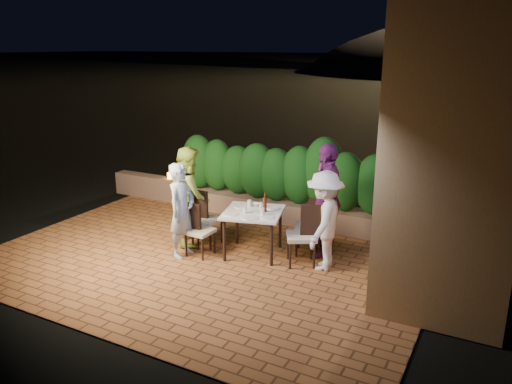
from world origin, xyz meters
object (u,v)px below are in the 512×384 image
Objects in this scene: chair_left_back at (207,218)px; diner_blue at (182,211)px; beer_bottle at (265,202)px; chair_left_front at (200,230)px; diner_white at (324,221)px; diner_green at (190,195)px; chair_right_front at (301,235)px; dining_table at (253,233)px; parapet_lamp at (170,176)px; bowl at (255,204)px; diner_purple at (327,200)px; chair_right_back at (309,226)px.

diner_blue is at bearing -99.38° from chair_left_back.
beer_bottle is at bearing 4.23° from chair_left_back.
diner_white is at bearing 16.39° from chair_left_front.
chair_left_back is at bearing -127.41° from diner_green.
chair_right_front is at bearing 18.17° from chair_left_front.
diner_blue reaches higher than dining_table.
dining_table is 1.31m from diner_green.
chair_left_back is 0.49m from diner_green.
dining_table is 0.60× the size of diner_white.
diner_white is 11.09× the size of parapet_lamp.
dining_table is 0.50m from bowl.
parapet_lamp is (-2.28, 2.20, 0.13)m from chair_left_front.
dining_table is 0.90m from chair_left_back.
beer_bottle is 1.16m from chair_left_back.
chair_left_front is at bearing -151.91° from beer_bottle.
chair_left_back is 2.12m from diner_white.
diner_green is 2.34m from diner_purple.
diner_green is 2.43m from diner_white.
chair_right_back reaches higher than dining_table.
chair_right_front is 0.63× the size of diner_blue.
diner_purple is at bearing 32.51° from chair_left_front.
diner_green reaches higher than bowl.
chair_right_back is 0.66m from diner_white.
diner_blue reaches higher than chair_right_front.
chair_left_front is at bearing -80.75° from diner_white.
beer_bottle is at bearing -125.59° from diner_green.
chair_right_front is 2.11m from diner_green.
diner_white reaches higher than chair_right_front.
chair_left_back is 1.00× the size of chair_right_back.
bowl is 1.11× the size of parapet_lamp.
bowl is at bearing -107.81° from diner_purple.
chair_right_front is 1.96m from diner_blue.
diner_white is (0.41, -0.42, 0.30)m from chair_right_back.
dining_table is at bearing 32.85° from chair_left_front.
diner_purple reaches higher than dining_table.
diner_green is at bearing -176.51° from beer_bottle.
diner_purple is at bearing 14.91° from bowl.
diner_purple reaches higher than bowl.
chair_right_front reaches higher than parapet_lamp.
chair_left_front is (-0.75, -0.44, 0.06)m from dining_table.
parapet_lamp is (-1.82, 1.78, -0.28)m from diner_green.
diner_purple is 4.26m from parapet_lamp.
dining_table is 0.49× the size of diner_purple.
bowl is 1.04m from chair_right_front.
diner_purple is at bearing -167.21° from diner_white.
diner_white is (1.21, 0.04, 0.40)m from dining_table.
chair_right_back is at bearing -140.25° from diner_white.
chair_right_back is (0.91, 0.18, -0.29)m from bowl.
chair_left_back is 0.51× the size of diner_purple.
diner_white is (1.96, 0.48, 0.34)m from chair_left_front.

